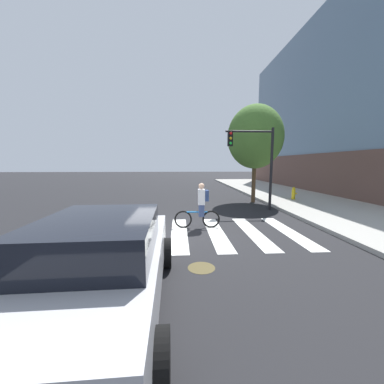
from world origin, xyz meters
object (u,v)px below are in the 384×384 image
sedan_near (103,262)px  cyclist (201,206)px  traffic_light_near (256,155)px  fire_hydrant (294,193)px  street_tree_near (255,137)px  manhole_cover (201,268)px

sedan_near → cyclist: cyclist is taller
traffic_light_near → fire_hydrant: bearing=36.1°
fire_hydrant → street_tree_near: 4.35m
cyclist → traffic_light_near: (3.10, 3.15, 2.02)m
sedan_near → fire_hydrant: 13.35m
manhole_cover → fire_hydrant: 11.17m
street_tree_near → traffic_light_near: bearing=-107.0°
manhole_cover → traffic_light_near: 7.81m
sedan_near → traffic_light_near: bearing=56.9°
manhole_cover → fire_hydrant: (6.75, 8.89, 0.53)m
sedan_near → fire_hydrant: (8.48, 10.30, -0.29)m
fire_hydrant → sedan_near: bearing=-129.5°
sedan_near → street_tree_near: street_tree_near is taller
sedan_near → fire_hydrant: sedan_near is taller
sedan_near → cyclist: 5.12m
sedan_near → traffic_light_near: 9.60m
sedan_near → cyclist: (2.02, 4.71, 0.02)m
traffic_light_near → sedan_near: bearing=-123.1°
manhole_cover → sedan_near: (-1.73, -1.42, 0.82)m
fire_hydrant → traffic_light_near: bearing=-143.9°
sedan_near → fire_hydrant: bearing=50.5°
cyclist → street_tree_near: 7.46m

